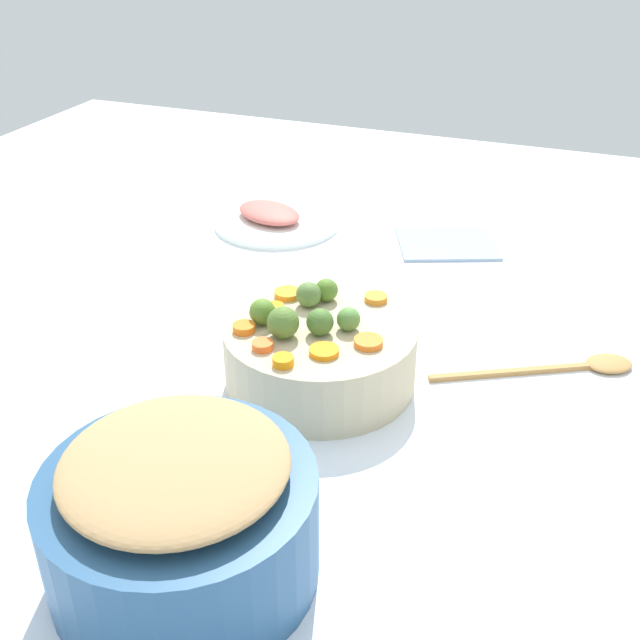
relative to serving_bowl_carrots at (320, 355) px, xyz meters
name	(u,v)px	position (x,y,z in m)	size (l,w,h in m)	color
tabletop	(301,376)	(-0.04, 0.02, -0.06)	(2.40, 2.40, 0.02)	white
serving_bowl_carrots	(320,355)	(0.00, 0.00, 0.00)	(0.27, 0.27, 0.09)	#C4B38C
metal_pot	(182,526)	(-0.01, -0.37, 0.02)	(0.27, 0.27, 0.12)	#27517C
stuffing_mound	(175,464)	(-0.01, -0.37, 0.10)	(0.22, 0.22, 0.03)	tan
carrot_slice_0	(275,307)	(-0.08, 0.02, 0.05)	(0.02, 0.02, 0.01)	orange
carrot_slice_1	(283,361)	(-0.01, -0.11, 0.05)	(0.03, 0.03, 0.01)	orange
carrot_slice_2	(376,298)	(0.05, 0.10, 0.05)	(0.03, 0.03, 0.01)	orange
carrot_slice_3	(287,294)	(-0.08, 0.06, 0.05)	(0.04, 0.04, 0.01)	orange
carrot_slice_4	(324,351)	(0.03, -0.06, 0.05)	(0.04, 0.04, 0.01)	orange
carrot_slice_5	(368,342)	(0.08, -0.02, 0.05)	(0.04, 0.04, 0.01)	orange
carrot_slice_6	(263,345)	(-0.05, -0.08, 0.05)	(0.03, 0.03, 0.01)	orange
carrot_slice_7	(244,328)	(-0.09, -0.05, 0.05)	(0.03, 0.03, 0.01)	orange
brussels_sprout_0	(306,294)	(-0.04, 0.05, 0.06)	(0.04, 0.04, 0.04)	#597A3B
brussels_sprout_1	(326,290)	(-0.02, 0.07, 0.06)	(0.03, 0.03, 0.03)	#517929
brussels_sprout_2	(262,312)	(-0.08, -0.02, 0.06)	(0.04, 0.04, 0.04)	#547C29
brussels_sprout_3	(348,319)	(0.04, 0.01, 0.06)	(0.03, 0.03, 0.03)	#56883D
brussels_sprout_4	(320,322)	(0.01, -0.02, 0.06)	(0.04, 0.04, 0.04)	#47702D
brussels_sprout_5	(285,323)	(-0.03, -0.04, 0.07)	(0.04, 0.04, 0.04)	#53762F
wooden_spoon	(578,366)	(0.34, 0.16, -0.04)	(0.28, 0.17, 0.01)	#B48146
ham_plate	(277,222)	(-0.28, 0.50, -0.04)	(0.25, 0.25, 0.01)	white
ham_slice_main	(269,213)	(-0.30, 0.50, -0.02)	(0.15, 0.10, 0.03)	#D3675C
dish_towel	(447,244)	(0.06, 0.52, -0.04)	(0.18, 0.15, 0.01)	#94AAC2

